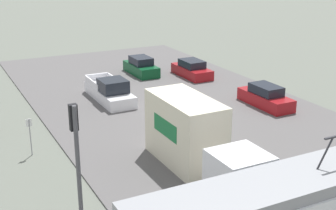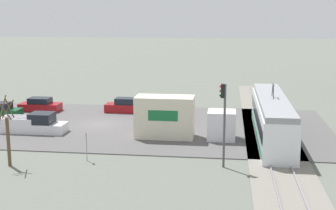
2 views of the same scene
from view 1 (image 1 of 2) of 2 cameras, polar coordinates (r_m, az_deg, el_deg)
ground_plane at (r=32.55m, az=2.14°, el=-0.97°), size 320.00×320.00×0.00m
road_surface at (r=32.54m, az=2.14°, el=-0.90°), size 18.57×43.48×0.08m
light_rail_tram at (r=18.58m, az=18.86°, el=-11.93°), size 15.84×2.59×4.63m
box_truck at (r=23.57m, az=3.50°, el=-4.36°), size 2.37×8.49×3.56m
pickup_truck at (r=35.06m, az=-7.09°, el=1.63°), size 2.02×5.89×1.77m
sedan_car_0 at (r=42.28m, az=-3.30°, el=4.66°), size 1.79×4.29×1.57m
sedan_car_1 at (r=41.48m, az=2.92°, el=4.33°), size 1.87×4.41×1.47m
sedan_car_2 at (r=34.33m, az=11.81°, el=0.94°), size 1.72×4.58×1.53m
traffic_light_pole at (r=16.84m, az=-10.99°, el=-6.85°), size 0.28×0.47×5.88m
no_parking_sign at (r=26.67m, az=-16.48°, el=-3.30°), size 0.32×0.08×2.12m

